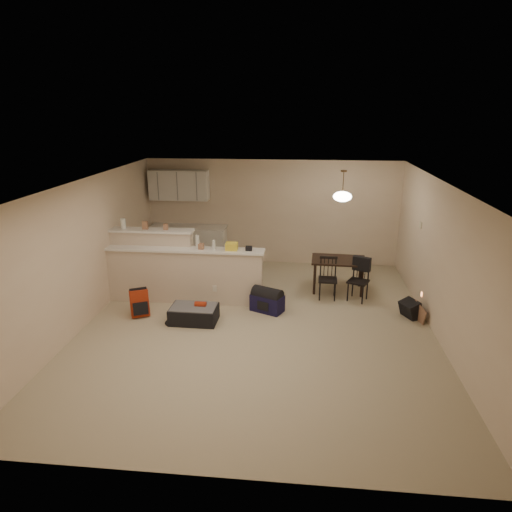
# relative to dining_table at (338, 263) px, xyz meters

# --- Properties ---
(room) EXTENTS (7.00, 7.02, 2.50)m
(room) POSITION_rel_dining_table_xyz_m (-1.50, -1.79, 0.65)
(room) COLOR #BBAE90
(room) RESTS_ON ground
(breakfast_bar) EXTENTS (3.08, 0.58, 1.39)m
(breakfast_bar) POSITION_rel_dining_table_xyz_m (-3.25, -0.81, 0.01)
(breakfast_bar) COLOR beige
(breakfast_bar) RESTS_ON ground
(upper_cabinets) EXTENTS (1.40, 0.34, 0.70)m
(upper_cabinets) POSITION_rel_dining_table_xyz_m (-3.70, 1.53, 1.30)
(upper_cabinets) COLOR white
(upper_cabinets) RESTS_ON room
(kitchen_counter) EXTENTS (1.80, 0.60, 0.90)m
(kitchen_counter) POSITION_rel_dining_table_xyz_m (-3.50, 1.40, -0.15)
(kitchen_counter) COLOR white
(kitchen_counter) RESTS_ON ground
(thermostat) EXTENTS (0.02, 0.12, 0.12)m
(thermostat) POSITION_rel_dining_table_xyz_m (1.49, -0.24, 0.90)
(thermostat) COLOR beige
(thermostat) RESTS_ON room
(jar) EXTENTS (0.10, 0.10, 0.20)m
(jar) POSITION_rel_dining_table_xyz_m (-4.24, -0.67, 0.89)
(jar) COLOR silver
(jar) RESTS_ON breakfast_bar
(cereal_box) EXTENTS (0.10, 0.07, 0.16)m
(cereal_box) POSITION_rel_dining_table_xyz_m (-3.80, -0.67, 0.87)
(cereal_box) COLOR #9C6D50
(cereal_box) RESTS_ON breakfast_bar
(small_box) EXTENTS (0.08, 0.06, 0.12)m
(small_box) POSITION_rel_dining_table_xyz_m (-3.40, -0.67, 0.85)
(small_box) COLOR #9C6D50
(small_box) RESTS_ON breakfast_bar
(bottle_a) EXTENTS (0.07, 0.07, 0.26)m
(bottle_a) POSITION_rel_dining_table_xyz_m (-2.73, -0.89, 0.62)
(bottle_a) COLOR silver
(bottle_a) RESTS_ON breakfast_bar
(bottle_b) EXTENTS (0.06, 0.06, 0.18)m
(bottle_b) POSITION_rel_dining_table_xyz_m (-2.42, -0.89, 0.58)
(bottle_b) COLOR silver
(bottle_b) RESTS_ON breakfast_bar
(bag_lump) EXTENTS (0.22, 0.18, 0.14)m
(bag_lump) POSITION_rel_dining_table_xyz_m (-2.08, -0.89, 0.56)
(bag_lump) COLOR #9C6D50
(bag_lump) RESTS_ON breakfast_bar
(pouch) EXTENTS (0.12, 0.10, 0.08)m
(pouch) POSITION_rel_dining_table_xyz_m (-1.75, -0.89, 0.53)
(pouch) COLOR #9C6D50
(pouch) RESTS_ON breakfast_bar
(extra_item_x) EXTENTS (0.05, 0.05, 0.16)m
(extra_item_x) POSITION_rel_dining_table_xyz_m (-2.74, -0.89, 0.57)
(extra_item_x) COLOR silver
(extra_item_x) RESTS_ON breakfast_bar
(extra_item_y) EXTENTS (0.10, 0.10, 0.11)m
(extra_item_y) POSITION_rel_dining_table_xyz_m (-2.66, -0.89, 0.55)
(extra_item_y) COLOR #9C6D50
(extra_item_y) RESTS_ON breakfast_bar
(dining_table) EXTENTS (1.12, 0.77, 0.68)m
(dining_table) POSITION_rel_dining_table_xyz_m (0.00, 0.00, 0.00)
(dining_table) COLOR black
(dining_table) RESTS_ON ground
(pendant_lamp) EXTENTS (0.36, 0.36, 0.62)m
(pendant_lamp) POSITION_rel_dining_table_xyz_m (0.00, 0.00, 1.39)
(pendant_lamp) COLOR brown
(pendant_lamp) RESTS_ON room
(dining_chair_near) EXTENTS (0.38, 0.36, 0.84)m
(dining_chair_near) POSITION_rel_dining_table_xyz_m (-0.23, -0.45, -0.18)
(dining_chair_near) COLOR black
(dining_chair_near) RESTS_ON ground
(dining_chair_far) EXTENTS (0.48, 0.47, 0.84)m
(dining_chair_far) POSITION_rel_dining_table_xyz_m (0.36, -0.49, -0.18)
(dining_chair_far) COLOR black
(dining_chair_far) RESTS_ON ground
(suitcase) EXTENTS (0.83, 0.55, 0.28)m
(suitcase) POSITION_rel_dining_table_xyz_m (-2.64, -1.76, -0.46)
(suitcase) COLOR black
(suitcase) RESTS_ON ground
(red_backpack) EXTENTS (0.38, 0.33, 0.49)m
(red_backpack) POSITION_rel_dining_table_xyz_m (-3.68, -1.61, -0.36)
(red_backpack) COLOR #A82C13
(red_backpack) RESTS_ON ground
(navy_duffel) EXTENTS (0.67, 0.54, 0.32)m
(navy_duffel) POSITION_rel_dining_table_xyz_m (-1.38, -1.18, -0.44)
(navy_duffel) COLOR #15123A
(navy_duffel) RESTS_ON ground
(black_daypack) EXTENTS (0.38, 0.42, 0.31)m
(black_daypack) POSITION_rel_dining_table_xyz_m (1.24, -1.18, -0.44)
(black_daypack) COLOR black
(black_daypack) RESTS_ON ground
(cardboard_sheet) EXTENTS (0.14, 0.39, 0.31)m
(cardboard_sheet) POSITION_rel_dining_table_xyz_m (1.35, -1.32, -0.44)
(cardboard_sheet) COLOR #9C6D50
(cardboard_sheet) RESTS_ON ground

